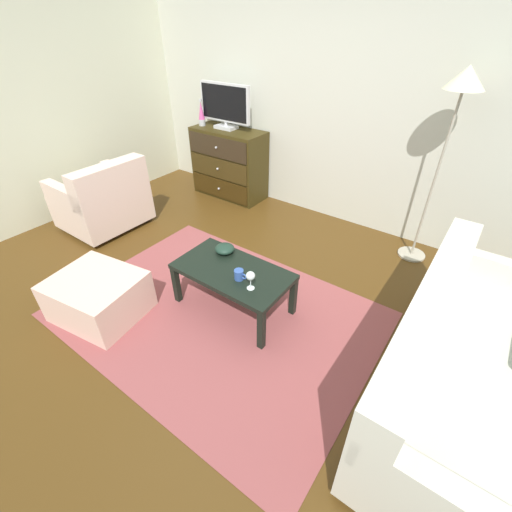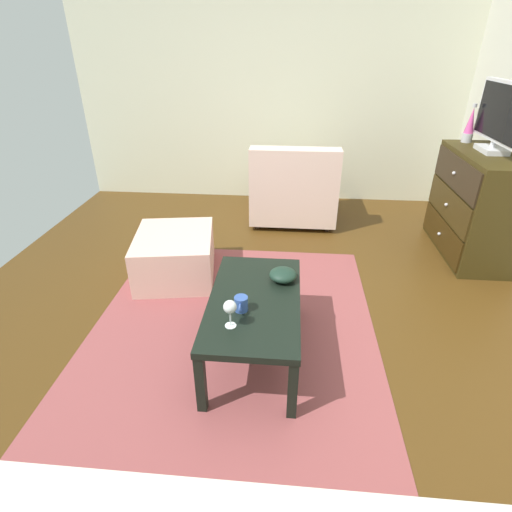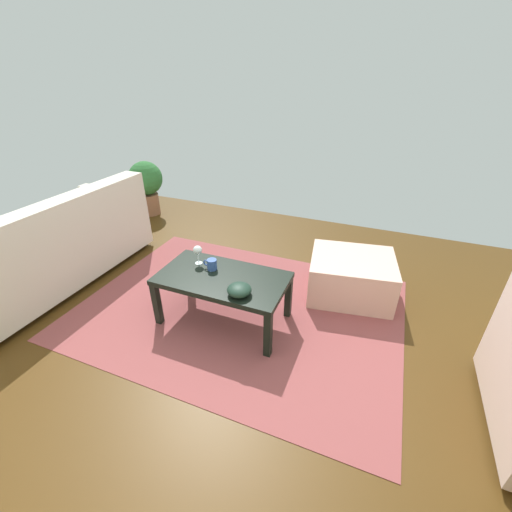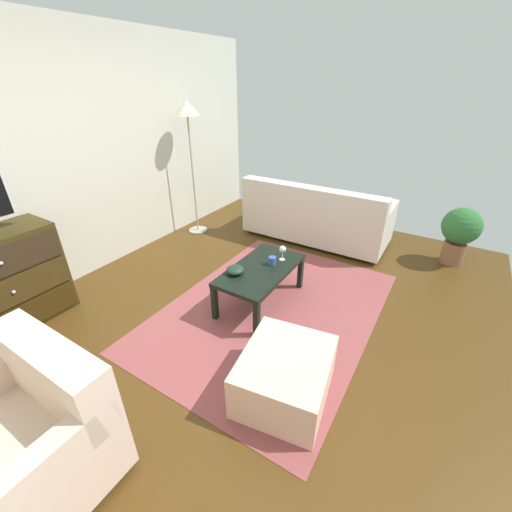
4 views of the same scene
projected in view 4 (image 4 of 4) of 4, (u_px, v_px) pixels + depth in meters
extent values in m
cube|color=#4A3011|center=(244.00, 315.00, 3.24)|extent=(5.76, 4.62, 0.05)
cube|color=beige|center=(85.00, 157.00, 3.56)|extent=(5.76, 0.12, 2.60)
cube|color=brown|center=(272.00, 309.00, 3.28)|extent=(2.60, 1.90, 0.01)
cube|color=#33230B|center=(24.00, 317.00, 2.91)|extent=(0.95, 0.02, 0.26)
sphere|color=silver|center=(25.00, 318.00, 2.90)|extent=(0.03, 0.03, 0.03)
cube|color=#372910|center=(13.00, 291.00, 2.77)|extent=(0.95, 0.02, 0.26)
sphere|color=silver|center=(14.00, 292.00, 2.76)|extent=(0.03, 0.03, 0.03)
cube|color=#2D2215|center=(0.00, 263.00, 2.64)|extent=(0.95, 0.02, 0.26)
sphere|color=silver|center=(1.00, 263.00, 2.63)|extent=(0.03, 0.03, 0.03)
cube|color=black|center=(215.00, 303.00, 3.08)|extent=(0.05, 0.05, 0.37)
cube|color=black|center=(264.00, 262.00, 3.76)|extent=(0.05, 0.05, 0.37)
cube|color=black|center=(257.00, 319.00, 2.86)|extent=(0.05, 0.05, 0.37)
cube|color=black|center=(300.00, 273.00, 3.55)|extent=(0.05, 0.05, 0.37)
cube|color=black|center=(261.00, 270.00, 3.21)|extent=(0.98, 0.53, 0.04)
cylinder|color=silver|center=(282.00, 259.00, 3.35)|extent=(0.06, 0.06, 0.00)
cylinder|color=silver|center=(282.00, 255.00, 3.33)|extent=(0.01, 0.01, 0.09)
sphere|color=silver|center=(283.00, 249.00, 3.30)|extent=(0.07, 0.07, 0.07)
cylinder|color=#31509A|center=(272.00, 261.00, 3.24)|extent=(0.08, 0.08, 0.08)
torus|color=#31509A|center=(275.00, 258.00, 3.28)|extent=(0.05, 0.01, 0.05)
ellipsoid|color=#193025|center=(235.00, 270.00, 3.10)|extent=(0.17, 0.17, 0.08)
cylinder|color=#332319|center=(384.00, 241.00, 4.61)|extent=(0.05, 0.05, 0.05)
cylinder|color=#332319|center=(272.00, 216.00, 5.45)|extent=(0.05, 0.05, 0.05)
cylinder|color=#332319|center=(371.00, 261.00, 4.10)|extent=(0.05, 0.05, 0.05)
cylinder|color=#332319|center=(250.00, 230.00, 4.93)|extent=(0.05, 0.05, 0.05)
cube|color=beige|center=(316.00, 222.00, 4.67)|extent=(0.85, 1.98, 0.38)
cube|color=beige|center=(309.00, 202.00, 4.24)|extent=(0.20, 1.98, 0.41)
cube|color=beige|center=(387.00, 216.00, 4.11)|extent=(0.81, 0.12, 0.20)
cube|color=beige|center=(261.00, 192.00, 4.96)|extent=(0.81, 0.12, 0.20)
cylinder|color=slate|center=(311.00, 196.00, 4.85)|extent=(0.16, 0.40, 0.16)
cylinder|color=#332319|center=(53.00, 410.00, 2.26)|extent=(0.05, 0.05, 0.05)
cylinder|color=#332319|center=(120.00, 466.00, 1.93)|extent=(0.05, 0.05, 0.05)
cube|color=beige|center=(19.00, 460.00, 1.75)|extent=(0.80, 0.87, 0.37)
cube|color=beige|center=(53.00, 372.00, 1.79)|extent=(0.20, 0.87, 0.40)
cube|color=beige|center=(40.00, 469.00, 1.44)|extent=(0.76, 0.12, 0.20)
cube|color=beige|center=(285.00, 375.00, 2.32)|extent=(0.79, 0.70, 0.37)
cylinder|color=#A59E8C|center=(198.00, 230.00, 4.98)|extent=(0.28, 0.28, 0.02)
cylinder|color=#A59E8C|center=(193.00, 177.00, 4.59)|extent=(0.02, 0.02, 1.61)
cone|color=beige|center=(187.00, 108.00, 4.16)|extent=(0.32, 0.32, 0.18)
cylinder|color=brown|center=(453.00, 252.00, 4.06)|extent=(0.26, 0.26, 0.28)
sphere|color=#2D6B33|center=(462.00, 226.00, 3.89)|extent=(0.44, 0.44, 0.44)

